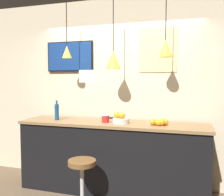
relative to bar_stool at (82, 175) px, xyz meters
name	(u,v)px	position (x,y,z in m)	size (l,w,h in m)	color
back_wall	(120,91)	(0.21, 1.03, 1.02)	(8.00, 0.06, 2.90)	beige
service_counter	(112,157)	(0.21, 0.60, 0.08)	(2.72, 0.64, 1.02)	black
bar_stool	(82,175)	(0.00, 0.00, 0.00)	(0.36, 0.36, 0.63)	#B7B7BC
fruit_bowl	(121,119)	(0.35, 0.55, 0.65)	(0.23, 0.23, 0.16)	beige
orange_pile	(160,122)	(0.90, 0.56, 0.62)	(0.24, 0.21, 0.09)	orange
juice_bottle	(57,112)	(-0.66, 0.55, 0.71)	(0.06, 0.06, 0.30)	navy
spread_jar	(105,119)	(0.12, 0.55, 0.64)	(0.11, 0.11, 0.11)	red
pendant_lamp_left	(67,51)	(-0.53, 0.66, 1.63)	(0.15, 0.15, 0.84)	black
pendant_lamp_middle	(113,60)	(0.21, 0.66, 1.48)	(0.21, 0.21, 1.01)	black
pendant_lamp_right	(165,48)	(0.94, 0.66, 1.62)	(0.18, 0.18, 0.87)	black
mounted_tv	(70,56)	(-0.64, 0.97, 1.58)	(0.81, 0.04, 0.49)	black
hanging_menu_board	(87,76)	(-0.07, 0.36, 1.24)	(0.24, 0.01, 0.17)	white
wall_poster	(158,50)	(0.80, 0.99, 1.64)	(0.56, 0.01, 0.66)	#DBBC84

